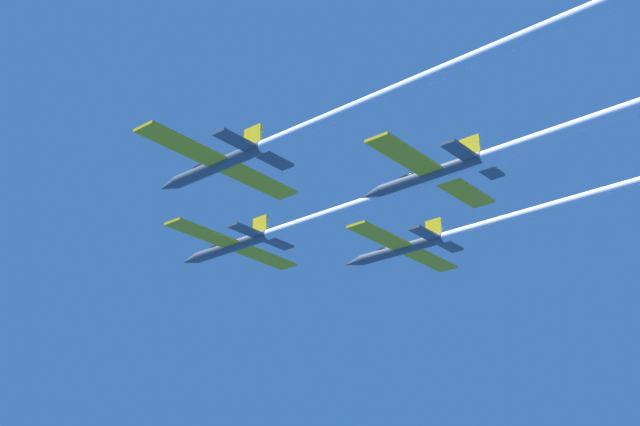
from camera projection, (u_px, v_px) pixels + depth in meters
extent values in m
cylinder|color=#4C5660|center=(231.00, 247.00, 77.04)|extent=(1.01, 9.16, 1.01)
cone|color=#4C5660|center=(190.00, 260.00, 80.34)|extent=(0.99, 2.02, 0.99)
ellipsoid|color=black|center=(216.00, 248.00, 78.40)|extent=(0.71, 1.83, 0.50)
cube|color=yellow|center=(202.00, 233.00, 73.97)|extent=(6.96, 2.02, 0.22)
cube|color=yellow|center=(265.00, 257.00, 79.57)|extent=(6.96, 2.02, 0.22)
cube|color=yellow|center=(260.00, 224.00, 75.37)|extent=(0.26, 1.65, 1.47)
cube|color=#4C5660|center=(245.00, 230.00, 73.32)|extent=(3.13, 1.21, 0.22)
cube|color=#4C5660|center=(277.00, 243.00, 76.23)|extent=(3.13, 1.21, 0.22)
cylinder|color=white|center=(502.00, 157.00, 60.68)|extent=(0.91, 46.34, 0.91)
cylinder|color=#4C5660|center=(218.00, 166.00, 63.14)|extent=(1.01, 9.16, 1.01)
cone|color=#4C5660|center=(168.00, 186.00, 66.43)|extent=(0.99, 2.02, 0.99)
ellipsoid|color=black|center=(200.00, 168.00, 64.50)|extent=(0.71, 1.83, 0.50)
cube|color=yellow|center=(181.00, 144.00, 60.06)|extent=(6.96, 2.02, 0.22)
cube|color=yellow|center=(259.00, 181.00, 65.67)|extent=(6.96, 2.02, 0.22)
cube|color=yellow|center=(253.00, 136.00, 61.47)|extent=(0.26, 1.65, 1.47)
cube|color=#4C5660|center=(234.00, 140.00, 59.41)|extent=(3.13, 1.21, 0.22)
cube|color=#4C5660|center=(274.00, 160.00, 62.32)|extent=(3.13, 1.21, 0.22)
cylinder|color=white|center=(511.00, 44.00, 48.74)|extent=(0.91, 39.67, 0.91)
cylinder|color=#4C5660|center=(401.00, 249.00, 77.70)|extent=(1.01, 9.16, 1.01)
cone|color=#4C5660|center=(353.00, 263.00, 80.99)|extent=(0.99, 2.02, 0.99)
ellipsoid|color=black|center=(383.00, 250.00, 79.06)|extent=(0.71, 1.83, 0.50)
cube|color=yellow|center=(380.00, 236.00, 74.63)|extent=(6.96, 2.02, 0.22)
cube|color=yellow|center=(429.00, 260.00, 80.23)|extent=(6.96, 2.02, 0.22)
cube|color=yellow|center=(434.00, 227.00, 76.03)|extent=(0.26, 1.65, 1.47)
cube|color=#4C5660|center=(424.00, 233.00, 73.97)|extent=(3.13, 1.21, 0.22)
cube|color=#4C5660|center=(449.00, 246.00, 76.88)|extent=(3.13, 1.21, 0.22)
cylinder|color=#4C5660|center=(429.00, 175.00, 64.08)|extent=(1.01, 9.16, 1.01)
cone|color=#4C5660|center=(371.00, 195.00, 67.38)|extent=(0.99, 2.02, 0.99)
ellipsoid|color=black|center=(407.00, 177.00, 65.44)|extent=(0.71, 1.83, 0.50)
cube|color=yellow|center=(404.00, 155.00, 61.01)|extent=(6.96, 2.02, 0.22)
cube|color=yellow|center=(462.00, 190.00, 66.62)|extent=(6.96, 2.02, 0.22)
cube|color=yellow|center=(470.00, 146.00, 62.41)|extent=(0.26, 1.65, 1.47)
cube|color=#4C5660|center=(459.00, 150.00, 60.36)|extent=(3.13, 1.21, 0.22)
cube|color=#4C5660|center=(488.00, 170.00, 63.27)|extent=(3.13, 1.21, 0.22)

